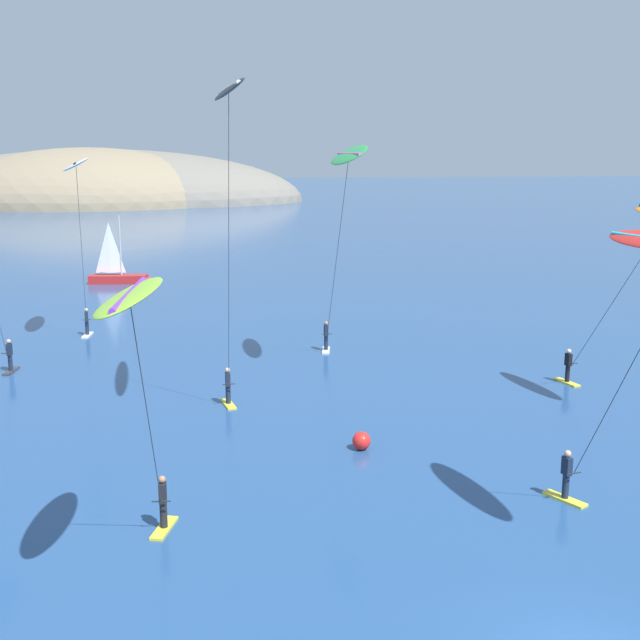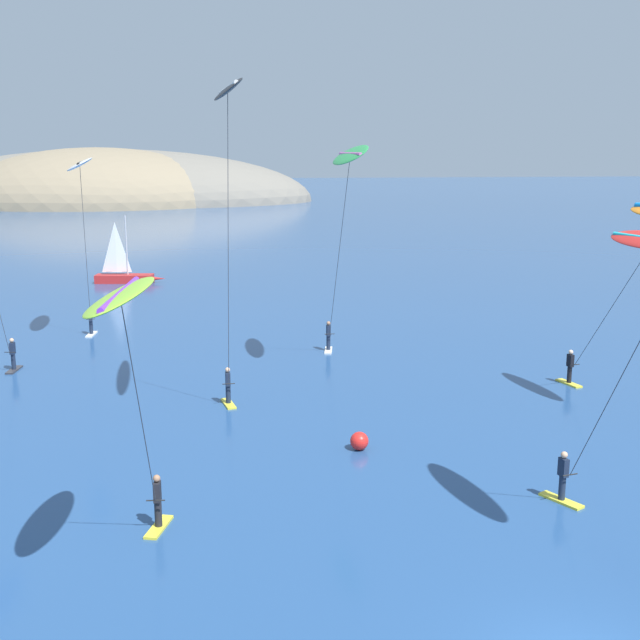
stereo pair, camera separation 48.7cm
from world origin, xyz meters
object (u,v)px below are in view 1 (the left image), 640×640
Objects in this scene: kitesurfer_lime at (133,320)px; kitesurfer_black at (229,118)px; kitesurfer_green at (347,172)px; marker_buoy at (361,441)px; sailboat_near at (122,276)px; kitesurfer_white at (77,178)px.

kitesurfer_black is at bearing 77.44° from kitesurfer_lime.
marker_buoy is (-1.20, -10.32, -9.70)m from kitesurfer_green.
kitesurfer_lime reaches higher than sailboat_near.
kitesurfer_white is 15.34× the size of marker_buoy.
kitesurfer_green is at bearing 66.03° from kitesurfer_lime.
kitesurfer_white is at bearing -89.87° from sailboat_near.
kitesurfer_white is 0.94× the size of kitesurfer_green.
kitesurfer_lime is (5.26, -27.89, -2.38)m from kitesurfer_white.
kitesurfer_black reaches higher than kitesurfer_green.
kitesurfer_black is (8.04, -15.38, 2.74)m from kitesurfer_white.
sailboat_near is 39.71m from kitesurfer_black.
kitesurfer_black is 13.26m from marker_buoy.
marker_buoy is at bearing 50.58° from kitesurfer_lime.
kitesurfer_lime is (5.31, -49.59, 6.52)m from sailboat_near.
kitesurfer_white is 1.32× the size of kitesurfer_lime.
kitesurfer_white is (0.05, -21.71, 8.90)m from sailboat_near.
marker_buoy is (12.69, -40.61, -0.29)m from sailboat_near.
sailboat_near is at bearing 90.13° from kitesurfer_white.
kitesurfer_green is 0.83× the size of kitesurfer_black.
marker_buoy is (4.60, -3.52, -11.93)m from kitesurfer_black.
marker_buoy is at bearing -96.61° from kitesurfer_green.
marker_buoy is (7.39, 8.99, -6.81)m from kitesurfer_lime.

